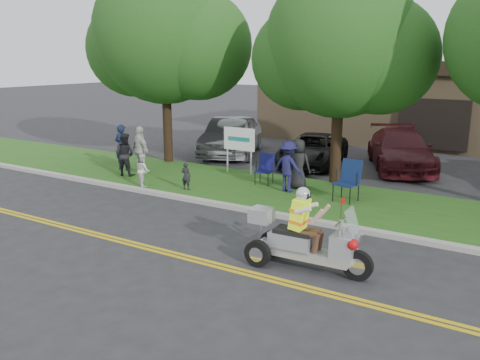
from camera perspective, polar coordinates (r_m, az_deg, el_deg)
The scene contains 23 objects.
ground at distance 11.52m, azimuth -5.27°, elevation -7.69°, with size 120.00×120.00×0.00m, color #28282B.
centerline_near at distance 11.10m, azimuth -7.09°, elevation -8.56°, with size 60.00×0.10×0.01m, color gold.
centerline_far at distance 11.21m, azimuth -6.58°, elevation -8.30°, with size 60.00×0.10×0.01m, color gold.
curb at distance 13.91m, azimuth 2.31°, elevation -3.59°, with size 60.00×0.25×0.12m, color #A8A89E.
grass_verge at distance 15.75m, azimuth 6.18°, elevation -1.62°, with size 60.00×4.00×0.10m, color #215416.
commercial_building at distance 27.96m, azimuth 22.66°, elevation 8.16°, with size 18.00×8.20×4.00m.
tree_left at distance 20.26m, azimuth -8.27°, elevation 15.40°, with size 6.62×5.40×7.78m.
tree_mid at distance 16.85m, azimuth 11.43°, elevation 14.25°, with size 5.88×4.80×7.05m.
business_sign at distance 18.06m, azimuth -0.10°, elevation 4.33°, with size 1.25×0.06×1.75m.
trike_scooter at distance 10.33m, azimuth 7.11°, elevation -6.78°, with size 2.60×0.88×1.70m.
lawn_chair_a at distance 15.02m, azimuth 12.12°, elevation 0.25°, with size 0.72×0.74×1.20m.
lawn_chair_b at distance 16.71m, azimuth 2.87°, elevation 1.49°, with size 0.58×0.60×1.00m.
spectator_adult_left at distance 19.18m, azimuth -13.07°, elevation 3.60°, with size 0.62×0.40×1.69m, color #141C38.
spectator_adult_mid at distance 18.25m, azimuth -12.82°, elevation 2.82°, with size 0.73×0.57×1.51m, color black.
spectator_adult_right at distance 18.50m, azimuth -11.11°, elevation 3.35°, with size 0.99×0.41×1.70m, color silver.
spectator_chair_a at distance 15.70m, azimuth 5.45°, elevation 1.52°, with size 1.03×0.59×1.59m, color #1C1A49.
spectator_chair_b at distance 16.10m, azimuth 6.57°, elevation 1.79°, with size 0.77×0.50×1.58m, color black.
child_left at distance 16.03m, azimuth -6.08°, elevation 0.46°, with size 0.32×0.21×0.88m, color black.
child_right at distance 16.67m, azimuth -10.83°, elevation 1.12°, with size 0.51×0.40×1.06m, color silver.
parked_car_far_left at distance 22.33m, azimuth -0.68°, elevation 5.07°, with size 2.01×5.00×1.70m, color silver.
parked_car_left at distance 22.32m, azimuth -1.18°, elevation 4.89°, with size 1.66×4.75×1.57m, color #313133.
parked_car_mid at distance 20.22m, azimuth 8.17°, elevation 3.36°, with size 2.05×4.44×1.23m, color black.
parked_car_right at distance 20.32m, azimuth 17.58°, elevation 3.26°, with size 2.07×5.09×1.48m, color #471017.
Camera 1 is at (6.53, -8.52, 4.18)m, focal length 38.00 mm.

